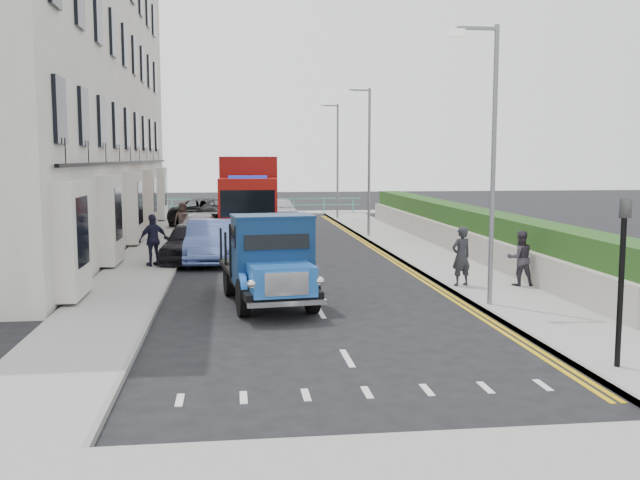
# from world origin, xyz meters

# --- Properties ---
(ground) EXTENTS (120.00, 120.00, 0.00)m
(ground) POSITION_xyz_m (0.00, 0.00, 0.00)
(ground) COLOR black
(ground) RESTS_ON ground
(pavement_west) EXTENTS (2.40, 38.00, 0.12)m
(pavement_west) POSITION_xyz_m (-5.20, 9.00, 0.06)
(pavement_west) COLOR gray
(pavement_west) RESTS_ON ground
(pavement_east) EXTENTS (2.60, 38.00, 0.12)m
(pavement_east) POSITION_xyz_m (5.30, 9.00, 0.06)
(pavement_east) COLOR gray
(pavement_east) RESTS_ON ground
(promenade) EXTENTS (30.00, 2.50, 0.12)m
(promenade) POSITION_xyz_m (0.00, 29.00, 0.06)
(promenade) COLOR gray
(promenade) RESTS_ON ground
(sea_plane) EXTENTS (120.00, 120.00, 0.00)m
(sea_plane) POSITION_xyz_m (0.00, 60.00, 0.00)
(sea_plane) COLOR #4E5C6B
(sea_plane) RESTS_ON ground
(terrace_west) EXTENTS (6.31, 30.20, 14.25)m
(terrace_west) POSITION_xyz_m (-9.47, 13.00, 7.17)
(terrace_west) COLOR silver
(terrace_west) RESTS_ON ground
(garden_east) EXTENTS (1.45, 28.00, 1.75)m
(garden_east) POSITION_xyz_m (7.21, 9.00, 0.90)
(garden_east) COLOR #B2AD9E
(garden_east) RESTS_ON ground
(seafront_railing) EXTENTS (13.00, 0.08, 1.11)m
(seafront_railing) POSITION_xyz_m (0.00, 28.20, 0.58)
(seafront_railing) COLOR #59B2A5
(seafront_railing) RESTS_ON ground
(lamp_near) EXTENTS (1.23, 0.18, 7.00)m
(lamp_near) POSITION_xyz_m (4.18, -2.00, 4.00)
(lamp_near) COLOR slate
(lamp_near) RESTS_ON ground
(lamp_mid) EXTENTS (1.23, 0.18, 7.00)m
(lamp_mid) POSITION_xyz_m (4.18, 14.00, 4.00)
(lamp_mid) COLOR slate
(lamp_mid) RESTS_ON ground
(lamp_far) EXTENTS (1.23, 0.18, 7.00)m
(lamp_far) POSITION_xyz_m (4.18, 24.00, 4.00)
(lamp_far) COLOR slate
(lamp_far) RESTS_ON ground
(traffic_signal) EXTENTS (0.16, 0.20, 3.10)m
(traffic_signal) POSITION_xyz_m (4.60, -7.50, 2.07)
(traffic_signal) COLOR black
(traffic_signal) RESTS_ON ground
(bedford_lorry) EXTENTS (2.50, 5.14, 2.34)m
(bedford_lorry) POSITION_xyz_m (-1.16, -1.22, 1.08)
(bedford_lorry) COLOR black
(bedford_lorry) RESTS_ON ground
(red_lorry) EXTENTS (2.80, 7.44, 3.84)m
(red_lorry) POSITION_xyz_m (-1.31, 14.11, 2.05)
(red_lorry) COLOR black
(red_lorry) RESTS_ON ground
(parked_car_front) EXTENTS (2.30, 4.59, 1.50)m
(parked_car_front) POSITION_xyz_m (-3.60, 7.00, 0.75)
(parked_car_front) COLOR black
(parked_car_front) RESTS_ON ground
(parked_car_mid) EXTENTS (1.77, 4.70, 1.53)m
(parked_car_mid) POSITION_xyz_m (-2.91, 7.00, 0.77)
(parked_car_mid) COLOR #5268B1
(parked_car_mid) RESTS_ON ground
(parked_car_rear) EXTENTS (1.94, 4.61, 1.33)m
(parked_car_rear) POSITION_xyz_m (-3.54, 12.14, 0.66)
(parked_car_rear) COLOR #B9BABE
(parked_car_rear) RESTS_ON ground
(seafront_car_left) EXTENTS (4.37, 6.14, 1.55)m
(seafront_car_left) POSITION_xyz_m (-3.50, 21.28, 0.78)
(seafront_car_left) COLOR black
(seafront_car_left) RESTS_ON ground
(seafront_car_right) EXTENTS (2.01, 4.18, 1.38)m
(seafront_car_right) POSITION_xyz_m (0.87, 23.90, 0.69)
(seafront_car_right) COLOR silver
(seafront_car_right) RESTS_ON ground
(pedestrian_east_near) EXTENTS (0.72, 0.59, 1.72)m
(pedestrian_east_near) POSITION_xyz_m (4.40, 0.60, 0.98)
(pedestrian_east_near) COLOR #222428
(pedestrian_east_near) RESTS_ON pavement_east
(pedestrian_east_far) EXTENTS (0.79, 0.62, 1.59)m
(pedestrian_east_far) POSITION_xyz_m (6.10, 0.43, 0.92)
(pedestrian_east_far) COLOR #352D37
(pedestrian_east_far) RESTS_ON pavement_east
(pedestrian_west_near) EXTENTS (1.11, 0.91, 1.77)m
(pedestrian_west_near) POSITION_xyz_m (-4.80, 5.58, 1.01)
(pedestrian_west_near) COLOR black
(pedestrian_west_near) RESTS_ON pavement_west
(pedestrian_west_far) EXTENTS (0.89, 0.67, 1.64)m
(pedestrian_west_far) POSITION_xyz_m (-4.40, 14.41, 0.94)
(pedestrian_west_far) COLOR #483934
(pedestrian_west_far) RESTS_ON pavement_west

